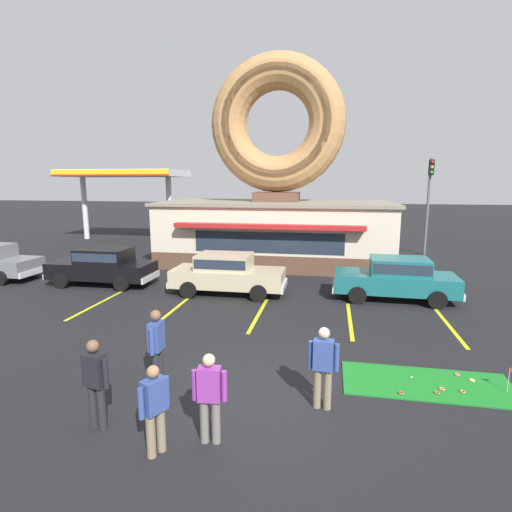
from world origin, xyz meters
The scene contains 27 objects.
ground_plane centered at (0.00, 0.00, 0.00)m, with size 160.00×160.00×0.00m, color black.
donut_shop_building centered at (-1.49, 13.94, 3.74)m, with size 12.30×6.75×10.96m.
putting_mat centered at (3.64, 1.04, 0.01)m, with size 3.63×1.55×0.03m, color #197523.
mini_donut_near_left centered at (3.00, 0.46, 0.05)m, with size 0.13×0.13×0.04m, color brown.
mini_donut_near_right centered at (3.73, 0.61, 0.05)m, with size 0.13×0.13×0.04m, color brown.
mini_donut_mid_left centered at (3.88, 0.80, 0.05)m, with size 0.13×0.13×0.04m, color #D17F47.
mini_donut_mid_centre centered at (4.28, 0.76, 0.05)m, with size 0.13×0.13×0.04m, color #A5724C.
mini_donut_mid_right centered at (4.64, 1.33, 0.05)m, with size 0.13×0.13×0.04m, color #E5C666.
mini_donut_far_left centered at (4.40, 1.54, 0.05)m, with size 0.13×0.13×0.04m, color #D8667F.
golf_ball centered at (3.34, 1.21, 0.05)m, with size 0.04×0.04×0.04m, color white.
putting_flag_pin centered at (5.24, 0.94, 0.44)m, with size 0.13×0.01×0.55m.
car_champagne centered at (-2.55, 7.33, 0.87)m, with size 4.57×2.01×1.60m.
car_teal centered at (3.92, 7.70, 0.87)m, with size 4.61×2.09×1.60m.
car_black centered at (-8.19, 7.72, 0.87)m, with size 4.57×2.00×1.60m.
pedestrian_blue_sweater_man centered at (-0.47, -1.75, 0.88)m, with size 0.59×0.28×1.60m.
pedestrian_hooded_kid centered at (1.38, -0.33, 0.92)m, with size 0.59×0.27×1.66m.
pedestrian_leather_jacket_man centered at (-2.58, -1.72, 0.93)m, with size 0.58×0.32×1.67m.
pedestrian_clipboard_woman centered at (-1.25, -2.19, 0.84)m, with size 0.39×0.54×1.54m.
pedestrian_beanie_man centered at (-2.13, -0.16, 0.97)m, with size 0.25×0.60×1.74m.
trash_bin centered at (-6.62, 11.46, 0.50)m, with size 0.57×0.57×0.97m.
traffic_light_pole centered at (7.15, 17.95, 3.71)m, with size 0.28×0.47×5.80m.
gas_station_canopy centered at (-13.99, 20.61, 4.86)m, with size 9.00×4.46×5.30m.
parking_stripe_far_left centered at (-6.85, 5.00, 0.00)m, with size 0.12×3.60×0.01m, color yellow.
parking_stripe_left centered at (-3.85, 5.00, 0.00)m, with size 0.12×3.60×0.01m, color yellow.
parking_stripe_mid_left centered at (-0.85, 5.00, 0.00)m, with size 0.12×3.60×0.01m, color yellow.
parking_stripe_centre centered at (2.15, 5.00, 0.00)m, with size 0.12×3.60×0.01m, color yellow.
parking_stripe_mid_right centered at (5.15, 5.00, 0.00)m, with size 0.12×3.60×0.01m, color yellow.
Camera 1 is at (1.43, -7.63, 4.37)m, focal length 28.00 mm.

